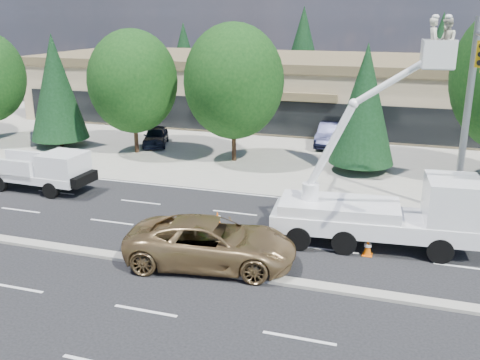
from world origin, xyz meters
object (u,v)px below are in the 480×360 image
(bucket_truck, at_px, (390,203))
(signal_mast, at_px, (476,92))
(utility_pickup, at_px, (43,174))
(minivan, at_px, (211,243))

(bucket_truck, bearing_deg, signal_mast, 38.32)
(utility_pickup, bearing_deg, bucket_truck, -3.86)
(utility_pickup, relative_size, bucket_truck, 0.63)
(bucket_truck, bearing_deg, minivan, -154.72)
(minivan, bearing_deg, utility_pickup, 56.26)
(minivan, bearing_deg, signal_mast, -63.12)
(utility_pickup, xyz_separation_m, minivan, (11.66, -5.58, -0.01))
(utility_pickup, height_order, bucket_truck, bucket_truck)
(signal_mast, relative_size, minivan, 1.59)
(signal_mast, xyz_separation_m, utility_pickup, (-20.85, -0.86, -5.16))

